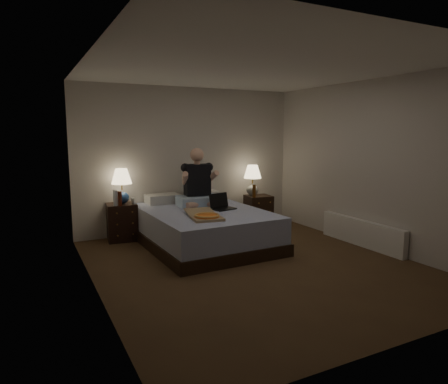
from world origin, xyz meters
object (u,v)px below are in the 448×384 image
water_bottle (116,198)px  person (198,177)px  pizza_box (207,216)px  lamp_left (122,186)px  soda_can (133,201)px  bed (204,228)px  nightstand_right (258,211)px  nightstand_left (122,222)px  beer_bottle_right (254,191)px  lamp_right (252,180)px  beer_bottle_left (120,199)px  radiator (361,233)px  laptop (224,202)px

water_bottle → person: 1.32m
person → pizza_box: bearing=-101.4°
lamp_left → soda_can: lamp_left is taller
bed → nightstand_right: (1.42, 0.71, 0.01)m
lamp_left → bed: bearing=-40.8°
nightstand_left → pizza_box: 1.73m
lamp_left → beer_bottle_right: (2.26, -0.33, -0.19)m
lamp_right → nightstand_right: bearing=-40.7°
lamp_left → pizza_box: 1.73m
nightstand_left → beer_bottle_right: beer_bottle_right is taller
nightstand_left → beer_bottle_left: beer_bottle_left is taller
beer_bottle_left → pizza_box: size_ratio=0.30×
lamp_right → beer_bottle_right: lamp_right is taller
beer_bottle_left → beer_bottle_right: (2.34, -0.13, -0.02)m
nightstand_left → soda_can: 0.40m
beer_bottle_left → person: (1.18, -0.32, 0.31)m
water_bottle → beer_bottle_right: water_bottle is taller
water_bottle → nightstand_left: bearing=50.5°
pizza_box → nightstand_right: bearing=47.2°
water_bottle → soda_can: size_ratio=2.50×
radiator → laptop: bearing=150.9°
beer_bottle_left → laptop: 1.61m
lamp_right → water_bottle: lamp_right is taller
soda_can → person: person is taller
beer_bottle_left → nightstand_left: bearing=72.5°
nightstand_right → laptop: size_ratio=1.69×
nightstand_left → radiator: size_ratio=0.37×
bed → beer_bottle_right: 1.42m
nightstand_right → beer_bottle_left: bearing=-172.9°
bed → lamp_left: bearing=137.5°
nightstand_right → radiator: nightstand_right is taller
radiator → bed: bearing=152.5°
bed → beer_bottle_right: bearing=22.6°
nightstand_left → person: 1.42m
nightstand_left → laptop: size_ratio=1.75×
nightstand_right → radiator: 1.97m
soda_can → radiator: size_ratio=0.06×
nightstand_left → lamp_left: (0.02, 0.02, 0.58)m
person → pizza_box: 1.11m
bed → water_bottle: 1.44m
water_bottle → beer_bottle_right: bearing=-4.0°
bed → lamp_right: bearing=28.6°
beer_bottle_right → soda_can: bearing=175.1°
nightstand_left → water_bottle: water_bottle is taller
water_bottle → pizza_box: (0.94, -1.35, -0.13)m
pizza_box → lamp_right: bearing=50.3°
water_bottle → lamp_left: bearing=49.1°
lamp_left → soda_can: bearing=-46.1°
radiator → water_bottle: bearing=150.9°
pizza_box → soda_can: bearing=124.2°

